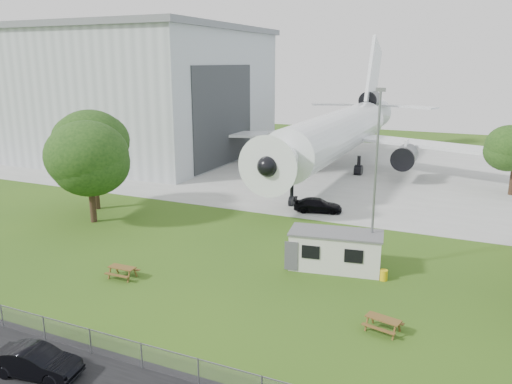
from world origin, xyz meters
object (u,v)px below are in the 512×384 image
at_px(picnic_west, 123,278).
at_px(car_centre_sedan, 36,362).
at_px(picnic_east, 382,331).
at_px(airliner, 340,131).
at_px(hangar, 111,91).
at_px(site_cabin, 336,250).

distance_m(picnic_west, car_centre_sedan, 10.57).
bearing_deg(picnic_east, airliner, 121.20).
bearing_deg(airliner, picnic_west, -96.44).
height_order(airliner, car_centre_sedan, airliner).
xyz_separation_m(airliner, car_centre_sedan, (-0.99, -47.73, -4.60)).
distance_m(picnic_west, picnic_east, 16.75).
bearing_deg(hangar, picnic_west, -50.03).
relative_size(hangar, site_cabin, 6.21).
relative_size(hangar, picnic_east, 23.89).
distance_m(hangar, car_centre_sedan, 59.93).
xyz_separation_m(site_cabin, picnic_west, (-12.25, -7.19, -1.31)).
bearing_deg(picnic_east, picnic_west, -166.63).
height_order(airliner, picnic_east, airliner).
bearing_deg(site_cabin, picnic_west, -149.57).
relative_size(picnic_east, car_centre_sedan, 0.44).
distance_m(airliner, site_cabin, 31.78).
relative_size(airliner, site_cabin, 6.89).
bearing_deg(site_cabin, picnic_east, -57.36).
bearing_deg(picnic_west, site_cabin, 28.76).
relative_size(airliner, car_centre_sedan, 11.72).
distance_m(site_cabin, picnic_west, 14.26).
relative_size(airliner, picnic_west, 26.52).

